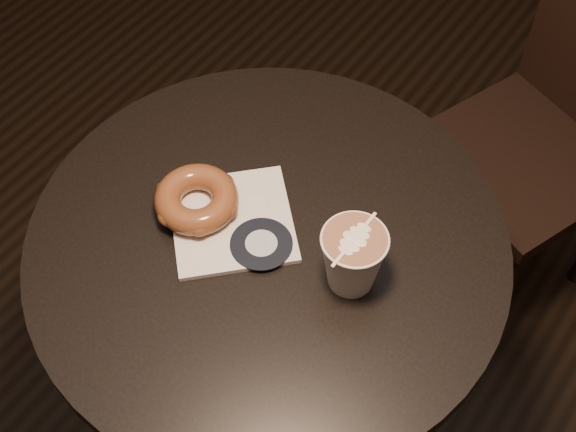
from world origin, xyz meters
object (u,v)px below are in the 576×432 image
Objects in this scene: doughnut at (196,199)px; chair at (566,107)px; cafe_table at (270,307)px; latte_cup at (353,260)px; pastry_bag at (232,221)px.

chair is at bearing 67.20° from doughnut.
doughnut is (-0.11, -0.02, 0.23)m from cafe_table.
latte_cup is (0.25, 0.03, 0.02)m from doughnut.
doughnut is at bearing -92.27° from chair.
latte_cup is (0.13, 0.01, 0.25)m from cafe_table.
pastry_bag is (-0.06, -0.01, 0.20)m from cafe_table.
latte_cup reaches higher than pastry_bag.
cafe_table is at bearing -174.38° from latte_cup.
doughnut is at bearing -170.56° from cafe_table.
latte_cup is at bearing 7.38° from doughnut.
latte_cup is (0.19, 0.02, 0.05)m from pastry_bag.
cafe_table is 4.34× the size of pastry_bag.
cafe_table is 7.42× the size of latte_cup.
cafe_table is 0.28m from latte_cup.
latte_cup is at bearing 5.62° from cafe_table.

